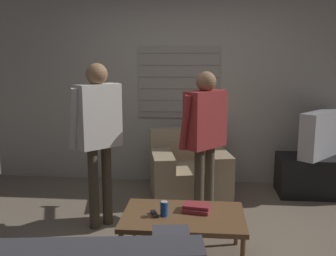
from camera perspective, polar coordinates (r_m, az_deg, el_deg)
name	(u,v)px	position (r m, az deg, el deg)	size (l,w,h in m)	color
ground_plane	(167,251)	(3.67, -0.19, -17.37)	(16.00, 16.00, 0.00)	#7F705B
wall_back	(181,88)	(5.28, 1.88, 5.77)	(5.20, 0.08, 2.55)	#BCB7A8
armchair_beige	(189,171)	(4.89, 3.00, -6.20)	(1.06, 1.00, 0.79)	tan
coffee_table	(183,219)	(3.39, 2.24, -12.99)	(1.02, 0.67, 0.40)	brown
tv_stand	(317,176)	(5.24, 20.87, -6.49)	(0.97, 0.51, 0.49)	black
tv	(320,134)	(5.12, 21.22, -0.86)	(0.62, 0.68, 0.56)	#B2B2B7
person_left_standing	(98,125)	(3.90, -10.16, 0.42)	(0.50, 0.80, 1.64)	#4C4233
person_right_standing	(204,127)	(4.05, 5.31, 0.14)	(0.51, 0.81, 1.56)	#4C4233
book_stack	(197,208)	(3.44, 4.16, -11.49)	(0.25, 0.20, 0.06)	maroon
soda_can	(164,209)	(3.33, -0.55, -11.64)	(0.07, 0.07, 0.13)	#194C9E
spare_remote	(154,214)	(3.36, -1.99, -12.36)	(0.08, 0.14, 0.02)	black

